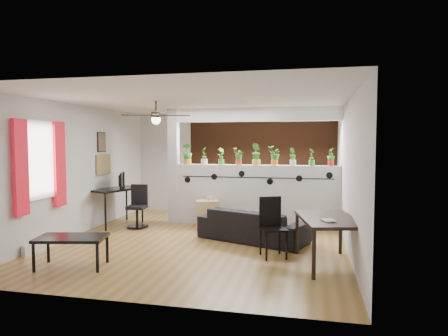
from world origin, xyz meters
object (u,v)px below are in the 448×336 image
coffee_table (71,240)px  potted_plant_8 (331,156)px  cube_shelf (207,213)px  potted_plant_7 (312,156)px  potted_plant_4 (256,153)px  dining_table (329,223)px  cup (210,198)px  potted_plant_1 (204,155)px  computer_desk (116,192)px  potted_plant_5 (275,155)px  ceiling_fan (156,117)px  potted_plant_0 (187,153)px  folding_chair (272,221)px  potted_plant_3 (239,156)px  sofa (253,226)px  office_chair (138,209)px  potted_plant_2 (221,156)px  potted_plant_6 (293,156)px

coffee_table → potted_plant_8: bearing=42.1°
cube_shelf → potted_plant_7: bearing=-8.3°
potted_plant_4 → potted_plant_8: 1.58m
dining_table → cup: bearing=137.5°
potted_plant_1 → potted_plant_4: (1.19, -0.00, 0.04)m
potted_plant_7 → cube_shelf: bearing=-171.3°
computer_desk → potted_plant_5: bearing=9.6°
ceiling_fan → potted_plant_0: (0.02, 1.80, -0.72)m
potted_plant_1 → folding_chair: potted_plant_1 is taller
ceiling_fan → folding_chair: ceiling_fan is taller
potted_plant_3 → potted_plant_8: same height
ceiling_fan → dining_table: (3.05, -0.76, -1.67)m
potted_plant_4 → dining_table: (1.45, -2.56, -0.96)m
sofa → coffee_table: size_ratio=1.79×
potted_plant_7 → folding_chair: 2.53m
potted_plant_0 → potted_plant_1: bearing=0.0°
potted_plant_7 → office_chair: potted_plant_7 is taller
coffee_table → sofa: bearing=42.2°
cup → cube_shelf: bearing=180.0°
sofa → computer_desk: 3.29m
potted_plant_1 → potted_plant_3: bearing=0.0°
potted_plant_2 → coffee_table: (-1.48, -3.48, -1.14)m
potted_plant_8 → cube_shelf: size_ratio=0.63×
computer_desk → dining_table: size_ratio=0.87×
potted_plant_1 → potted_plant_7: potted_plant_1 is taller
potted_plant_5 → folding_chair: (0.17, -2.25, -1.00)m
potted_plant_4 → potted_plant_7: 1.19m
folding_chair → cup: bearing=128.8°
potted_plant_5 → potted_plant_1: bearing=180.0°
potted_plant_0 → potted_plant_5: size_ratio=1.13×
potted_plant_0 → potted_plant_8: potted_plant_0 is taller
potted_plant_4 → cube_shelf: potted_plant_4 is taller
potted_plant_7 → office_chair: size_ratio=0.41×
potted_plant_6 → potted_plant_4: bearing=-180.0°
cup → office_chair: bearing=-165.5°
potted_plant_1 → potted_plant_8: bearing=0.0°
potted_plant_5 → computer_desk: size_ratio=0.33×
dining_table → coffee_table: dining_table is taller
potted_plant_6 → folding_chair: size_ratio=0.40×
potted_plant_1 → potted_plant_5: 1.58m
cube_shelf → sofa: bearing=-57.5°
potted_plant_2 → computer_desk: potted_plant_2 is taller
potted_plant_0 → cube_shelf: size_ratio=0.79×
potted_plant_3 → folding_chair: size_ratio=0.39×
potted_plant_0 → office_chair: size_ratio=0.51×
potted_plant_8 → coffee_table: potted_plant_8 is taller
potted_plant_7 → folding_chair: size_ratio=0.39×
potted_plant_0 → cube_shelf: potted_plant_0 is taller
office_chair → potted_plant_4: bearing=16.4°
sofa → potted_plant_4: bearing=-63.7°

